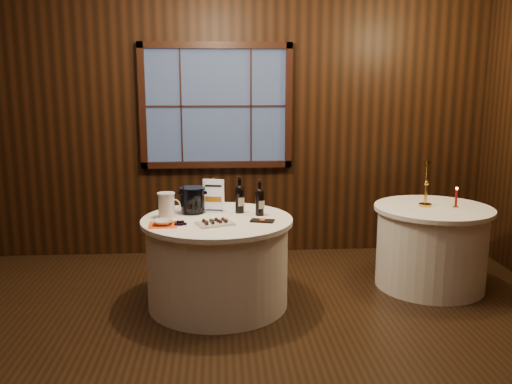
{
  "coord_description": "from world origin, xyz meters",
  "views": [
    {
      "loc": [
        0.02,
        -3.46,
        1.89
      ],
      "look_at": [
        0.32,
        0.9,
        1.01
      ],
      "focal_mm": 38.0,
      "sensor_mm": 36.0,
      "label": 1
    }
  ],
  "objects": [
    {
      "name": "back_wall",
      "position": [
        0.0,
        2.48,
        1.54
      ],
      "size": [
        6.0,
        0.1,
        3.0
      ],
      "color": "black",
      "rests_on": "ground"
    },
    {
      "name": "ground",
      "position": [
        0.0,
        0.0,
        0.0
      ],
      "size": [
        6.0,
        6.0,
        0.0
      ],
      "primitive_type": "plane",
      "color": "black",
      "rests_on": "ground"
    },
    {
      "name": "main_table",
      "position": [
        0.0,
        1.0,
        0.39
      ],
      "size": [
        1.28,
        1.28,
        0.77
      ],
      "color": "white",
      "rests_on": "ground"
    },
    {
      "name": "brass_candlestick",
      "position": [
        1.93,
        1.33,
        0.92
      ],
      "size": [
        0.12,
        0.12,
        0.43
      ],
      "color": "gold",
      "rests_on": "side_table"
    },
    {
      "name": "cracker_bowl",
      "position": [
        -0.43,
        0.81,
        0.79
      ],
      "size": [
        0.16,
        0.16,
        0.04
      ],
      "primitive_type": "imported",
      "rotation": [
        0.0,
        0.0,
        -0.02
      ],
      "color": "silver",
      "rests_on": "orange_napkin"
    },
    {
      "name": "port_bottle_right",
      "position": [
        0.37,
        1.08,
        0.9
      ],
      "size": [
        0.07,
        0.09,
        0.31
      ],
      "rotation": [
        0.0,
        0.0,
        0.42
      ],
      "color": "black",
      "rests_on": "main_table"
    },
    {
      "name": "sign_stand",
      "position": [
        -0.03,
        1.24,
        0.87
      ],
      "size": [
        0.19,
        0.12,
        0.31
      ],
      "rotation": [
        0.0,
        0.0,
        -0.22
      ],
      "color": "silver",
      "rests_on": "main_table"
    },
    {
      "name": "chocolate_plate",
      "position": [
        -0.02,
        0.79,
        0.79
      ],
      "size": [
        0.33,
        0.28,
        0.04
      ],
      "rotation": [
        0.0,
        0.0,
        0.35
      ],
      "color": "silver",
      "rests_on": "main_table"
    },
    {
      "name": "grape_bunch",
      "position": [
        -0.29,
        0.79,
        0.79
      ],
      "size": [
        0.16,
        0.06,
        0.04
      ],
      "rotation": [
        0.0,
        0.0,
        -0.08
      ],
      "color": "black",
      "rests_on": "main_table"
    },
    {
      "name": "glass_pitcher",
      "position": [
        -0.42,
        1.06,
        0.88
      ],
      "size": [
        0.2,
        0.15,
        0.21
      ],
      "rotation": [
        0.0,
        0.0,
        -0.18
      ],
      "color": "white",
      "rests_on": "main_table"
    },
    {
      "name": "orange_napkin",
      "position": [
        -0.43,
        0.81,
        0.77
      ],
      "size": [
        0.24,
        0.24,
        0.0
      ],
      "primitive_type": "cube",
      "rotation": [
        0.0,
        0.0,
        0.05
      ],
      "color": "#FF4F15",
      "rests_on": "main_table"
    },
    {
      "name": "port_bottle_left",
      "position": [
        0.2,
        1.19,
        0.91
      ],
      "size": [
        0.08,
        0.09,
        0.33
      ],
      "rotation": [
        0.0,
        0.0,
        0.35
      ],
      "color": "black",
      "rests_on": "main_table"
    },
    {
      "name": "chocolate_box",
      "position": [
        0.37,
        0.86,
        0.78
      ],
      "size": [
        0.21,
        0.15,
        0.02
      ],
      "primitive_type": "cube",
      "rotation": [
        0.0,
        0.0,
        -0.29
      ],
      "color": "black",
      "rests_on": "main_table"
    },
    {
      "name": "ice_bucket",
      "position": [
        -0.21,
        1.2,
        0.89
      ],
      "size": [
        0.23,
        0.23,
        0.23
      ],
      "color": "black",
      "rests_on": "main_table"
    },
    {
      "name": "red_candle",
      "position": [
        2.19,
        1.25,
        0.85
      ],
      "size": [
        0.05,
        0.05,
        0.19
      ],
      "color": "gold",
      "rests_on": "side_table"
    },
    {
      "name": "side_table",
      "position": [
        2.0,
        1.3,
        0.39
      ],
      "size": [
        1.08,
        1.08,
        0.77
      ],
      "color": "white",
      "rests_on": "ground"
    }
  ]
}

